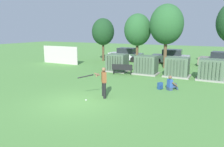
{
  "coord_description": "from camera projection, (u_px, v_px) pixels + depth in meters",
  "views": [
    {
      "loc": [
        6.66,
        -8.98,
        3.8
      ],
      "look_at": [
        0.32,
        3.5,
        1.0
      ],
      "focal_mm": 34.88,
      "sensor_mm": 36.0,
      "label": 1
    }
  ],
  "objects": [
    {
      "name": "parked_car_left_of_center",
      "position": [
        171.0,
        57.0,
        25.11
      ],
      "size": [
        4.32,
        2.16,
        1.62
      ],
      "color": "#B2B2B7",
      "rests_on": "ground"
    },
    {
      "name": "transformer_west",
      "position": [
        117.0,
        63.0,
        20.27
      ],
      "size": [
        2.1,
        1.7,
        1.62
      ],
      "color": "#9E9B93",
      "rests_on": "ground"
    },
    {
      "name": "parked_car_leftmost",
      "position": [
        126.0,
        55.0,
        27.37
      ],
      "size": [
        4.22,
        1.95,
        1.62
      ],
      "color": "silver",
      "rests_on": "ground"
    },
    {
      "name": "park_bench",
      "position": [
        122.0,
        69.0,
        18.79
      ],
      "size": [
        1.84,
        0.82,
        0.92
      ],
      "color": "black",
      "rests_on": "ground"
    },
    {
      "name": "transformer_east",
      "position": [
        211.0,
        70.0,
        16.73
      ],
      "size": [
        2.1,
        1.7,
        1.62
      ],
      "color": "#9E9B93",
      "rests_on": "ground"
    },
    {
      "name": "transformer_mid_east",
      "position": [
        177.0,
        67.0,
        17.94
      ],
      "size": [
        2.1,
        1.7,
        1.62
      ],
      "color": "#9E9B93",
      "rests_on": "ground"
    },
    {
      "name": "fence_panel",
      "position": [
        60.0,
        55.0,
        24.94
      ],
      "size": [
        4.8,
        0.12,
        2.0
      ],
      "primitive_type": "cube",
      "color": "beige",
      "rests_on": "ground"
    },
    {
      "name": "backpack",
      "position": [
        160.0,
        86.0,
        14.2
      ],
      "size": [
        0.37,
        0.38,
        0.44
      ],
      "color": "#264C8C",
      "rests_on": "ground"
    },
    {
      "name": "ground_plane",
      "position": [
        77.0,
        103.0,
        11.56
      ],
      "size": [
        96.0,
        96.0,
        0.0
      ],
      "primitive_type": "plane",
      "color": "#5B9947"
    },
    {
      "name": "tree_center_right",
      "position": [
        167.0,
        25.0,
        21.42
      ],
      "size": [
        3.31,
        3.31,
        6.32
      ],
      "color": "brown",
      "rests_on": "ground"
    },
    {
      "name": "parked_car_right_of_center",
      "position": [
        221.0,
        60.0,
        22.43
      ],
      "size": [
        4.39,
        2.34,
        1.62
      ],
      "color": "gray",
      "rests_on": "ground"
    },
    {
      "name": "tree_left",
      "position": [
        103.0,
        32.0,
        26.63
      ],
      "size": [
        2.74,
        2.74,
        5.23
      ],
      "color": "brown",
      "rests_on": "ground"
    },
    {
      "name": "seated_spectator",
      "position": [
        171.0,
        84.0,
        13.96
      ],
      "size": [
        0.73,
        0.75,
        0.96
      ],
      "color": "#384C75",
      "rests_on": "ground"
    },
    {
      "name": "sports_ball",
      "position": [
        86.0,
        100.0,
        11.88
      ],
      "size": [
        0.09,
        0.09,
        0.09
      ],
      "primitive_type": "sphere",
      "color": "white",
      "rests_on": "ground"
    },
    {
      "name": "tree_center_left",
      "position": [
        138.0,
        30.0,
        23.58
      ],
      "size": [
        2.91,
        2.91,
        5.56
      ],
      "color": "brown",
      "rests_on": "ground"
    },
    {
      "name": "batter",
      "position": [
        103.0,
        81.0,
        12.34
      ],
      "size": [
        1.41,
        1.2,
        1.74
      ],
      "color": "black",
      "rests_on": "ground"
    },
    {
      "name": "transformer_mid_west",
      "position": [
        146.0,
        65.0,
        19.02
      ],
      "size": [
        2.1,
        1.7,
        1.62
      ],
      "color": "#9E9B93",
      "rests_on": "ground"
    }
  ]
}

